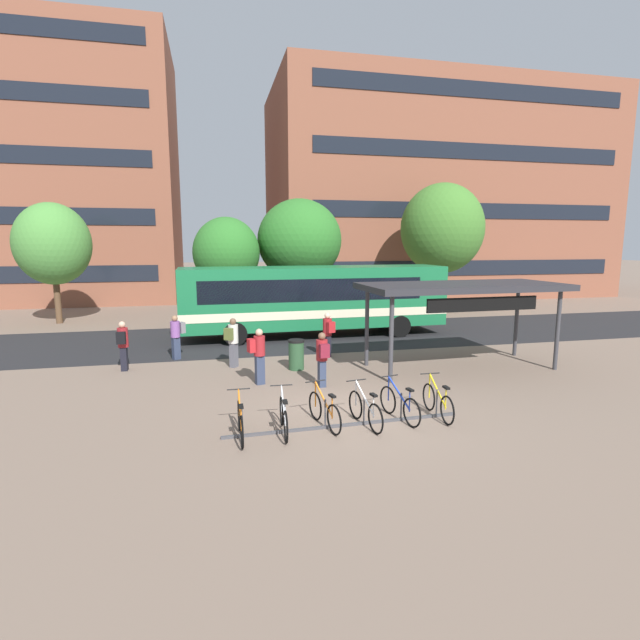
{
  "coord_description": "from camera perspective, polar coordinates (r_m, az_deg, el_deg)",
  "views": [
    {
      "loc": [
        -3.46,
        -11.06,
        4.26
      ],
      "look_at": [
        0.01,
        4.24,
        1.73
      ],
      "focal_mm": 26.81,
      "sensor_mm": 36.0,
      "label": 1
    }
  ],
  "objects": [
    {
      "name": "parked_bicycle_orange_0",
      "position": [
        10.84,
        -9.47,
        -11.91
      ],
      "size": [
        0.52,
        1.72,
        0.99
      ],
      "rotation": [
        0.0,
        0.0,
        1.57
      ],
      "color": "black",
      "rests_on": "ground"
    },
    {
      "name": "parked_bicycle_blue_4",
      "position": [
        11.91,
        9.46,
        -9.95
      ],
      "size": [
        0.56,
        1.7,
        0.99
      ],
      "rotation": [
        0.0,
        0.0,
        1.78
      ],
      "color": "black",
      "rests_on": "ground"
    },
    {
      "name": "bus_lane_asphalt",
      "position": [
        21.95,
        -3.45,
        -2.03
      ],
      "size": [
        80.0,
        7.2,
        0.01
      ],
      "primitive_type": "cube",
      "color": "#232326",
      "rests_on": "ground"
    },
    {
      "name": "bike_rack",
      "position": [
        11.48,
        2.97,
        -12.12
      ],
      "size": [
        5.73,
        0.33,
        0.7
      ],
      "rotation": [
        0.0,
        0.0,
        0.04
      ],
      "color": "#47474C",
      "rests_on": "ground"
    },
    {
      "name": "commuter_maroon_pack_3",
      "position": [
        14.2,
        0.27,
        -4.32
      ],
      "size": [
        0.36,
        0.54,
        1.65
      ],
      "rotation": [
        0.0,
        0.0,
        1.63
      ],
      "color": "#2D3851",
      "rests_on": "ground"
    },
    {
      "name": "commuter_red_pack_5",
      "position": [
        17.93,
        0.94,
        -1.42
      ],
      "size": [
        0.45,
        0.59,
        1.69
      ],
      "rotation": [
        0.0,
        0.0,
        1.88
      ],
      "color": "black",
      "rests_on": "ground"
    },
    {
      "name": "commuter_grey_pack_0",
      "position": [
        18.36,
        -16.77,
        -1.61
      ],
      "size": [
        0.61,
        0.53,
        1.65
      ],
      "rotation": [
        0.0,
        0.0,
        3.68
      ],
      "color": "#2D3851",
      "rests_on": "ground"
    },
    {
      "name": "parked_bicycle_orange_2",
      "position": [
        11.33,
        0.51,
        -10.84
      ],
      "size": [
        0.57,
        1.69,
        0.99
      ],
      "rotation": [
        0.0,
        0.0,
        1.79
      ],
      "color": "black",
      "rests_on": "ground"
    },
    {
      "name": "commuter_red_pack_1",
      "position": [
        14.57,
        -7.36,
        -3.87
      ],
      "size": [
        0.58,
        0.44,
        1.72
      ],
      "rotation": [
        0.0,
        0.0,
        0.26
      ],
      "color": "#2D3851",
      "rests_on": "ground"
    },
    {
      "name": "parked_bicycle_yellow_5",
      "position": [
        12.29,
        13.87,
        -9.5
      ],
      "size": [
        0.52,
        1.72,
        0.99
      ],
      "rotation": [
        0.0,
        0.0,
        1.56
      ],
      "color": "black",
      "rests_on": "ground"
    },
    {
      "name": "city_bus",
      "position": [
        21.89,
        -0.49,
        2.65
      ],
      "size": [
        12.08,
        2.86,
        3.2
      ],
      "rotation": [
        0.0,
        0.0,
        0.02
      ],
      "color": "#196B3D",
      "rests_on": "ground"
    },
    {
      "name": "trash_bin",
      "position": [
        16.28,
        -2.85,
        -4.13
      ],
      "size": [
        0.55,
        0.55,
        1.03
      ],
      "color": "#284C2D",
      "rests_on": "ground"
    },
    {
      "name": "parked_bicycle_silver_1",
      "position": [
        11.01,
        -4.36,
        -11.48
      ],
      "size": [
        0.52,
        1.72,
        0.99
      ],
      "rotation": [
        0.0,
        0.0,
        1.52
      ],
      "color": "black",
      "rests_on": "ground"
    },
    {
      "name": "street_tree_2",
      "position": [
        31.45,
        14.37,
        10.52
      ],
      "size": [
        5.17,
        5.17,
        7.96
      ],
      "color": "brown",
      "rests_on": "ground"
    },
    {
      "name": "building_left_wing",
      "position": [
        41.7,
        -29.82,
        15.0
      ],
      "size": [
        18.13,
        10.87,
        18.71
      ],
      "color": "brown",
      "rests_on": "ground"
    },
    {
      "name": "parked_bicycle_white_3",
      "position": [
        11.44,
        5.41,
        -10.67
      ],
      "size": [
        0.52,
        1.71,
        0.99
      ],
      "rotation": [
        0.0,
        0.0,
        1.73
      ],
      "color": "black",
      "rests_on": "ground"
    },
    {
      "name": "building_right_wing",
      "position": [
        42.93,
        13.18,
        14.21
      ],
      "size": [
        26.69,
        13.33,
        16.42
      ],
      "color": "brown",
      "rests_on": "ground"
    },
    {
      "name": "commuter_black_pack_4",
      "position": [
        17.28,
        -22.46,
        -2.52
      ],
      "size": [
        0.35,
        0.53,
        1.69
      ],
      "rotation": [
        0.0,
        0.0,
        1.53
      ],
      "color": "black",
      "rests_on": "ground"
    },
    {
      "name": "ground",
      "position": [
        12.35,
        4.42,
        -11.05
      ],
      "size": [
        200.0,
        200.0,
        0.0
      ],
      "primitive_type": "plane",
      "color": "#7A6656"
    },
    {
      "name": "commuter_olive_pack_2",
      "position": [
        16.69,
        -10.37,
        -2.28
      ],
      "size": [
        0.57,
        0.6,
        1.72
      ],
      "rotation": [
        0.0,
        0.0,
        0.89
      ],
      "color": "#565660",
      "rests_on": "ground"
    },
    {
      "name": "street_tree_1",
      "position": [
        28.93,
        -29.28,
        7.91
      ],
      "size": [
        3.79,
        3.79,
        6.36
      ],
      "color": "brown",
      "rests_on": "ground"
    },
    {
      "name": "street_tree_3",
      "position": [
        26.77,
        -2.46,
        9.46
      ],
      "size": [
        4.63,
        4.63,
        6.67
      ],
      "color": "brown",
      "rests_on": "ground"
    },
    {
      "name": "street_tree_0",
      "position": [
        25.43,
        -11.1,
        7.86
      ],
      "size": [
        3.43,
        3.43,
        5.6
      ],
      "color": "brown",
      "rests_on": "ground"
    },
    {
      "name": "transit_shelter",
      "position": [
        16.83,
        16.71,
        3.55
      ],
      "size": [
        6.91,
        3.16,
        2.91
      ],
      "rotation": [
        0.0,
        0.0,
        0.03
      ],
      "color": "#38383D",
      "rests_on": "ground"
    }
  ]
}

